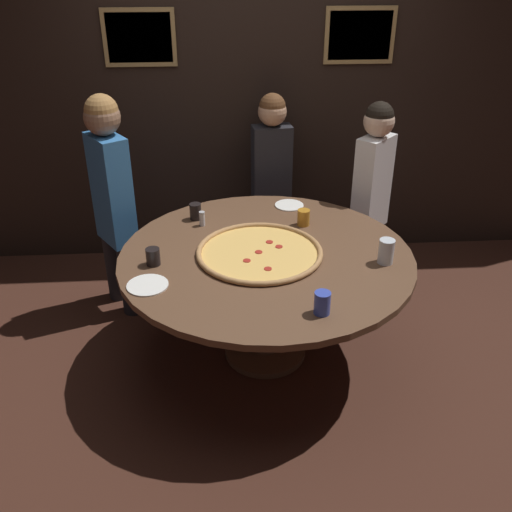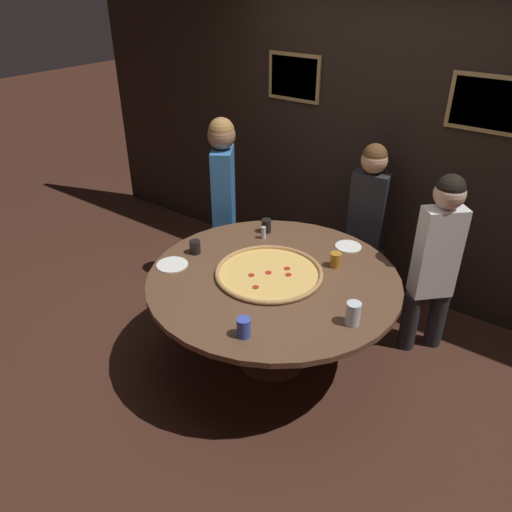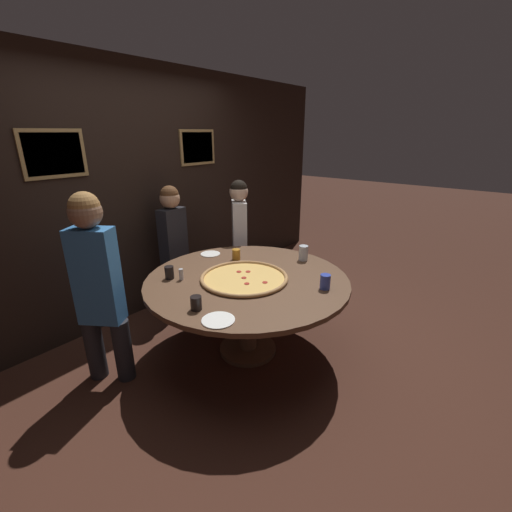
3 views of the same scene
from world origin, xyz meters
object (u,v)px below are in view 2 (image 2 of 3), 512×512
Objects in this scene: giant_pizza at (269,273)px; diner_far_right at (367,215)px; drink_cup_by_shaker at (244,327)px; dining_table at (273,290)px; drink_cup_front_edge at (336,260)px; drink_cup_centre_back at (353,313)px; white_plate_left_side at (348,246)px; drink_cup_far_left at (195,247)px; condiment_shaker at (263,233)px; drink_cup_near_left at (266,226)px; diner_side_right at (437,256)px; white_plate_right_side at (172,265)px; diner_side_left at (224,195)px.

diner_far_right reaches higher than giant_pizza.
giant_pizza is at bearing 112.96° from drink_cup_by_shaker.
drink_cup_front_edge is (0.27, 0.37, 0.17)m from dining_table.
white_plate_left_side is at bearing 118.79° from drink_cup_centre_back.
drink_cup_far_left is 0.56m from condiment_shaker.
drink_cup_far_left is at bearing -110.96° from drink_cup_near_left.
condiment_shaker is 0.07× the size of diner_side_right.
diner_far_right reaches higher than dining_table.
diner_side_right is at bearing 18.86° from condiment_shaker.
dining_table is 14.59× the size of drink_cup_by_shaker.
drink_cup_near_left is 1.12× the size of condiment_shaker.
dining_table is 1.23× the size of diner_side_right.
diner_far_right is at bearing -71.41° from diner_side_right.
drink_cup_far_left reaches higher than giant_pizza.
drink_cup_centre_back reaches higher than drink_cup_far_left.
diner_far_right is at bearing 99.70° from drink_cup_front_edge.
dining_table is 11.96× the size of drink_cup_centre_back.
drink_cup_by_shaker is 0.08× the size of diner_side_right.
condiment_shaker is at bearing 48.78° from diner_far_right.
drink_cup_far_left is at bearing 148.19° from drink_cup_by_shaker.
dining_table is at bearing 24.96° from white_plate_right_side.
diner_side_left is at bearing 133.48° from drink_cup_by_shaker.
diner_far_right is (0.56, 0.66, 0.00)m from drink_cup_near_left.
drink_cup_near_left reaches higher than giant_pizza.
drink_cup_by_shaker is 1.03m from drink_cup_far_left.
drink_cup_by_shaker is at bearing -133.28° from drink_cup_centre_back.
drink_cup_by_shaker reaches higher than condiment_shaker.
drink_cup_by_shaker is 0.95m from white_plate_right_side.
drink_cup_far_left reaches higher than white_plate_right_side.
condiment_shaker is (0.27, 0.49, -0.00)m from drink_cup_far_left.
condiment_shaker is at bearing 152.15° from drink_cup_centre_back.
diner_side_right is (0.84, 0.83, 0.18)m from dining_table.
dining_table is 0.13m from giant_pizza.
white_plate_left_side is at bearing 72.14° from dining_table.
diner_far_right is at bearing 49.30° from drink_cup_near_left.
drink_cup_by_shaker is at bearing -169.93° from diner_side_left.
white_plate_left_side is 0.14× the size of diner_side_right.
white_plate_right_side is at bearing -153.72° from giant_pizza.
diner_far_right reaches higher than white_plate_right_side.
dining_table is at bearing -107.86° from white_plate_left_side.
drink_cup_centre_back reaches higher than giant_pizza.
condiment_shaker reaches higher than dining_table.
white_plate_right_side is (-0.94, -0.68, -0.05)m from drink_cup_front_edge.
drink_cup_near_left is 0.67m from white_plate_left_side.
diner_side_left is at bearing 146.59° from dining_table.
drink_cup_front_edge is at bearing 26.05° from drink_cup_far_left.
drink_cup_by_shaker is 1.75m from diner_side_left.
drink_cup_centre_back is at bearing -2.92° from drink_cup_far_left.
white_plate_left_side is at bearing 41.11° from drink_cup_far_left.
giant_pizza is 0.53× the size of diner_side_right.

